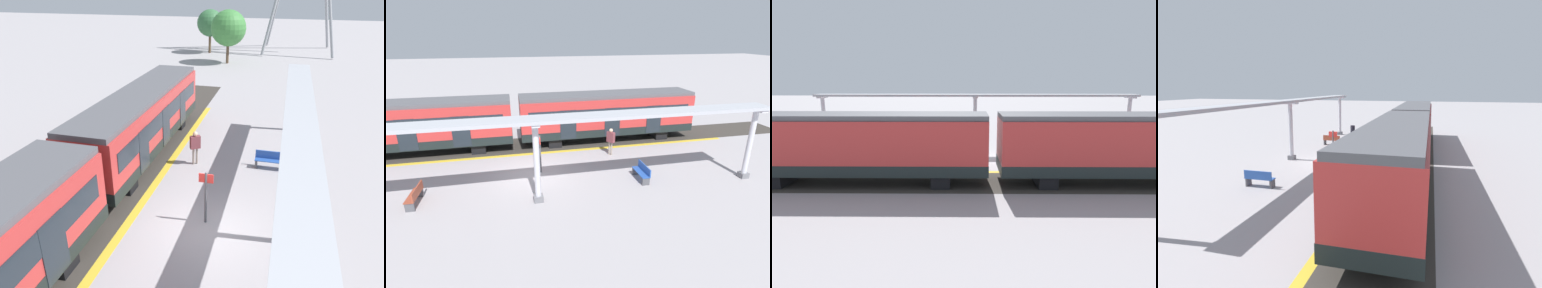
% 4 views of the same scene
% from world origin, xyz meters
% --- Properties ---
extents(ground_plane, '(176.00, 176.00, 0.00)m').
position_xyz_m(ground_plane, '(0.00, 0.00, 0.00)').
color(ground_plane, '#9C969A').
extents(tactile_edge_strip, '(0.35, 28.60, 0.01)m').
position_xyz_m(tactile_edge_strip, '(-3.16, 0.00, 0.00)').
color(tactile_edge_strip, gold).
rests_on(tactile_edge_strip, ground).
extents(trackbed, '(3.20, 40.60, 0.01)m').
position_xyz_m(trackbed, '(-4.94, 0.00, 0.00)').
color(trackbed, '#38332D').
rests_on(trackbed, ground).
extents(train_near_carriage, '(2.65, 12.51, 3.48)m').
position_xyz_m(train_near_carriage, '(-4.93, -7.18, 1.83)').
color(train_near_carriage, '#BD302E').
rests_on(train_near_carriage, ground).
extents(train_far_carriage, '(2.65, 12.51, 3.48)m').
position_xyz_m(train_far_carriage, '(-4.93, 5.91, 1.83)').
color(train_far_carriage, '#BD302E').
rests_on(train_far_carriage, ground).
extents(canopy_pillar_second, '(1.10, 0.44, 3.92)m').
position_xyz_m(canopy_pillar_second, '(2.89, 0.06, 1.98)').
color(canopy_pillar_second, slate).
rests_on(canopy_pillar_second, ground).
extents(canopy_pillar_third, '(1.10, 0.44, 3.92)m').
position_xyz_m(canopy_pillar_third, '(2.89, 11.34, 1.98)').
color(canopy_pillar_third, slate).
rests_on(canopy_pillar_third, ground).
extents(canopy_beam, '(1.20, 23.42, 0.16)m').
position_xyz_m(canopy_beam, '(2.89, 0.03, 4.00)').
color(canopy_beam, '#A8AAB2').
rests_on(canopy_beam, canopy_pillar_nearest).
extents(bench_near_end, '(1.52, 0.51, 0.86)m').
position_xyz_m(bench_near_end, '(1.85, -5.54, 0.44)').
color(bench_near_end, '#96402A').
rests_on(bench_near_end, ground).
extents(bench_mid_platform, '(1.50, 0.44, 0.86)m').
position_xyz_m(bench_mid_platform, '(1.87, 5.77, 0.44)').
color(bench_mid_platform, '#2851A5').
rests_on(bench_mid_platform, ground).
extents(platform_info_sign, '(0.56, 0.10, 2.20)m').
position_xyz_m(platform_info_sign, '(-0.26, 0.51, 1.33)').
color(platform_info_sign, '#4C4C51').
rests_on(platform_info_sign, ground).
extents(passenger_waiting_near_edge, '(0.56, 0.48, 1.79)m').
position_xyz_m(passenger_waiting_near_edge, '(-1.87, 5.22, 1.12)').
color(passenger_waiting_near_edge, gray).
rests_on(passenger_waiting_near_edge, ground).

